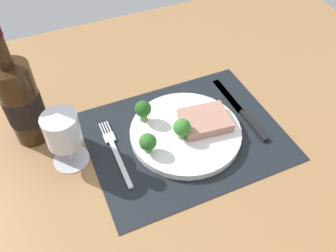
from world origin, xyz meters
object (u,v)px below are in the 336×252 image
steak (206,122)px  fork (115,152)px  plate (185,132)px  wine_bottle (22,103)px  knife (243,113)px  wine_glass (63,133)px

steak → fork: (-20.54, 1.86, -2.42)cm
plate → steak: bearing=-5.3°
plate → wine_bottle: wine_bottle is taller
knife → wine_bottle: bearing=162.7°
plate → wine_glass: size_ratio=1.94×
wine_bottle → wine_glass: wine_bottle is taller
wine_bottle → plate: bearing=-24.5°
wine_glass → plate: bearing=-8.2°
steak → knife: size_ratio=0.46×
steak → wine_bottle: wine_bottle is taller
fork → wine_glass: (-9.02, 2.18, 7.72)cm
wine_bottle → wine_glass: (5.85, -10.37, -1.40)cm
steak → knife: bearing=5.2°
wine_bottle → wine_glass: 11.99cm
fork → knife: (31.23, -0.89, 0.05)cm
knife → wine_bottle: wine_bottle is taller
steak → fork: size_ratio=0.55×
fork → wine_glass: wine_glass is taller
fork → wine_bottle: 21.49cm
plate → steak: steak is taller
steak → wine_glass: (-29.56, 4.04, 5.30)cm
fork → steak: bearing=-1.8°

